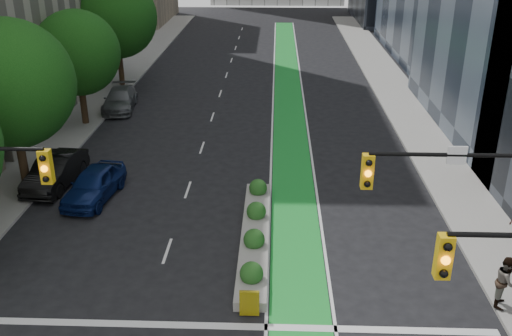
# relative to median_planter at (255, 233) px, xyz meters

# --- Properties ---
(sidewalk_left) EXTENTS (3.60, 90.00, 0.15)m
(sidewalk_left) POSITION_rel_median_planter_xyz_m (-13.00, 17.96, -0.30)
(sidewalk_left) COLOR gray
(sidewalk_left) RESTS_ON ground
(sidewalk_right) EXTENTS (3.60, 90.00, 0.15)m
(sidewalk_right) POSITION_rel_median_planter_xyz_m (10.60, 17.96, -0.30)
(sidewalk_right) COLOR gray
(sidewalk_right) RESTS_ON ground
(bike_lane_paint) EXTENTS (2.20, 70.00, 0.01)m
(bike_lane_paint) POSITION_rel_median_planter_xyz_m (1.80, 22.96, -0.37)
(bike_lane_paint) COLOR #1A9330
(bike_lane_paint) RESTS_ON ground
(tree_mid) EXTENTS (6.40, 6.40, 8.78)m
(tree_mid) POSITION_rel_median_planter_xyz_m (-12.20, 4.96, 5.20)
(tree_mid) COLOR black
(tree_mid) RESTS_ON ground
(tree_midfar) EXTENTS (5.60, 5.60, 7.76)m
(tree_midfar) POSITION_rel_median_planter_xyz_m (-12.20, 14.96, 4.57)
(tree_midfar) COLOR black
(tree_midfar) RESTS_ON ground
(tree_far) EXTENTS (6.60, 6.60, 9.00)m
(tree_far) POSITION_rel_median_planter_xyz_m (-12.20, 24.96, 5.32)
(tree_far) COLOR black
(tree_far) RESTS_ON ground
(signal_right) EXTENTS (5.82, 0.51, 7.20)m
(signal_right) POSITION_rel_median_planter_xyz_m (7.47, -6.57, 4.43)
(signal_right) COLOR black
(signal_right) RESTS_ON ground
(median_planter) EXTENTS (1.20, 10.26, 1.10)m
(median_planter) POSITION_rel_median_planter_xyz_m (0.00, 0.00, 0.00)
(median_planter) COLOR gray
(median_planter) RESTS_ON ground
(parked_car_left_near) EXTENTS (2.52, 4.94, 1.61)m
(parked_car_left_near) POSITION_rel_median_planter_xyz_m (-8.20, 3.79, 0.43)
(parked_car_left_near) COLOR navy
(parked_car_left_near) RESTS_ON ground
(parked_car_left_mid) EXTENTS (2.14, 5.10, 1.64)m
(parked_car_left_mid) POSITION_rel_median_planter_xyz_m (-10.70, 5.26, 0.45)
(parked_car_left_mid) COLOR black
(parked_car_left_mid) RESTS_ON ground
(parked_car_left_far) EXTENTS (2.67, 5.45, 1.53)m
(parked_car_left_far) POSITION_rel_median_planter_xyz_m (-10.70, 18.52, 0.39)
(parked_car_left_far) COLOR #5D6062
(parked_car_left_far) RESTS_ON ground
(pedestrian_near) EXTENTS (1.08, 1.18, 1.96)m
(pedestrian_near) POSITION_rel_median_planter_xyz_m (9.10, -4.44, 0.76)
(pedestrian_near) COLOR gray
(pedestrian_near) RESTS_ON sidewalk_right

